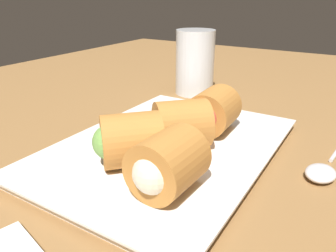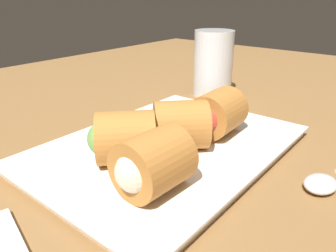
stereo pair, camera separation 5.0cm
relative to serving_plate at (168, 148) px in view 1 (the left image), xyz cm
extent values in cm
cube|color=olive|center=(-1.01, -1.94, -1.76)|extent=(180.00, 140.00, 2.00)
cube|color=white|center=(0.00, 0.00, -0.16)|extent=(33.20, 23.79, 1.20)
cube|color=white|center=(0.00, 0.00, 0.59)|extent=(34.52, 24.74, 0.30)
cylinder|color=#B77533|center=(0.08, -1.58, 3.78)|extent=(8.85, 8.85, 6.07)
sphere|color=beige|center=(-1.57, 0.03, 3.78)|extent=(3.95, 3.95, 3.95)
cylinder|color=#B77533|center=(-6.78, 0.58, 3.78)|extent=(8.86, 8.84, 6.07)
sphere|color=#6B9E47|center=(-8.45, 2.18, 3.78)|extent=(3.95, 3.95, 3.95)
cylinder|color=#B77533|center=(6.73, -3.18, 3.78)|extent=(6.72, 6.36, 6.07)
sphere|color=#B23D2D|center=(4.42, -3.29, 3.78)|extent=(3.95, 3.95, 3.95)
cylinder|color=#B77533|center=(-9.11, -5.63, 3.78)|extent=(6.70, 6.34, 6.07)
sphere|color=beige|center=(-11.42, -5.53, 3.78)|extent=(3.95, 3.95, 3.95)
ellipsoid|color=silver|center=(3.78, -17.94, -0.03)|extent=(4.56, 3.70, 1.46)
cylinder|color=silver|center=(26.34, 9.87, 5.63)|extent=(7.75, 7.75, 12.77)
camera|label=1|loc=(-32.57, -20.13, 19.05)|focal=35.00mm
camera|label=2|loc=(-29.66, -24.21, 19.05)|focal=35.00mm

